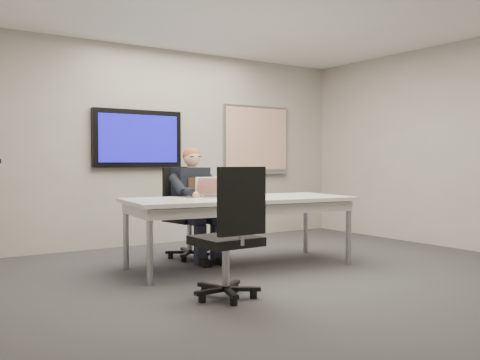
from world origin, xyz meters
TOP-DOWN VIEW (x-y plane):
  - floor at (0.00, 0.00)m, footprint 6.00×6.00m
  - wall_back at (0.00, 3.00)m, footprint 6.00×0.02m
  - wall_right at (3.00, 0.00)m, footprint 0.02×6.00m
  - conference_table at (-0.15, 0.93)m, footprint 2.64×1.37m
  - tv_display at (-0.50, 2.95)m, footprint 1.30×0.09m
  - whiteboard at (1.55, 2.97)m, footprint 1.25×0.08m
  - office_chair_far at (-0.38, 1.74)m, footprint 0.60×0.60m
  - office_chair_near at (-1.03, -0.21)m, footprint 0.55×0.55m
  - seated_person at (-0.37, 1.48)m, footprint 0.43×0.73m
  - laptop at (-0.37, 1.15)m, footprint 0.38×0.40m
  - name_tent at (-0.12, 0.75)m, footprint 0.23×0.15m
  - pen at (-0.21, 0.64)m, footprint 0.06×0.14m

SIDE VIEW (x-z plane):
  - floor at x=0.00m, z-range -0.01..0.01m
  - office_chair_far at x=-0.38m, z-range -0.21..0.90m
  - office_chair_near at x=-1.03m, z-range -0.21..0.93m
  - seated_person at x=-0.37m, z-range -0.13..1.22m
  - conference_table at x=-0.15m, z-range 0.30..1.08m
  - pen at x=-0.21m, z-range 0.78..0.79m
  - name_tent at x=-0.12m, z-range 0.78..0.87m
  - laptop at x=-0.37m, z-range 0.72..0.95m
  - wall_back at x=0.00m, z-range 0.00..2.80m
  - wall_right at x=3.00m, z-range 0.00..2.80m
  - tv_display at x=-0.50m, z-range 1.10..1.90m
  - whiteboard at x=1.55m, z-range 0.98..2.08m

